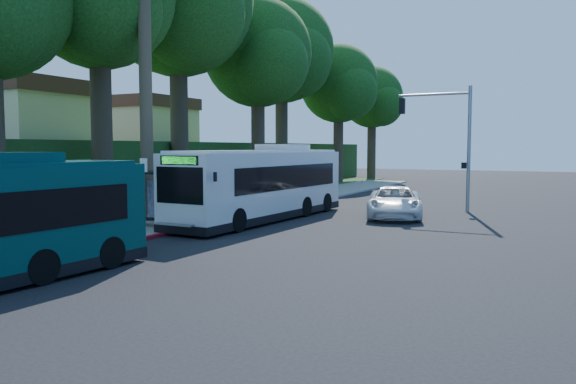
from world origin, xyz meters
The scene contains 16 objects.
ground centered at (0.00, 0.00, 0.00)m, with size 140.00×140.00×0.00m, color black.
sidewalk centered at (-7.30, 0.00, 0.06)m, with size 4.50×70.00×0.12m, color gray.
red_curb centered at (-5.00, -4.00, 0.07)m, with size 0.25×30.00×0.13m, color maroon.
grass_verge centered at (-13.00, 5.00, 0.03)m, with size 8.00×70.00×0.06m, color #234719.
bus_shelter centered at (-7.26, -2.86, 1.81)m, with size 3.20×1.51×2.55m.
stop_sign_pole centered at (-5.40, -5.00, 2.08)m, with size 0.35×0.06×3.17m.
traffic_signal_pole centered at (3.78, 10.00, 4.42)m, with size 4.10×0.30×7.00m.
hillside_backdrop centered at (-26.30, 15.10, 2.44)m, with size 24.00×60.00×8.80m.
tree_0 centered at (-12.40, -0.02, 11.20)m, with size 8.40×8.00×15.70m.
tree_1 centered at (-13.37, 7.98, 12.73)m, with size 10.50×10.00×18.26m.
tree_2 centered at (-11.89, 15.98, 10.48)m, with size 8.82×8.40×15.12m.
tree_3 centered at (-13.88, 23.98, 11.98)m, with size 10.08×9.60×17.28m.
tree_4 centered at (-11.40, 31.98, 9.73)m, with size 8.40×8.00×14.14m.
tree_5 centered at (-10.41, 39.99, 8.96)m, with size 7.35×7.00×12.86m.
white_bus centered at (-3.79, 1.97, 1.84)m, with size 3.27×12.75×3.77m.
pickup centered at (1.82, 5.75, 0.80)m, with size 2.65×5.76×1.60m, color white.
Camera 1 is at (9.63, -22.43, 3.60)m, focal length 35.00 mm.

